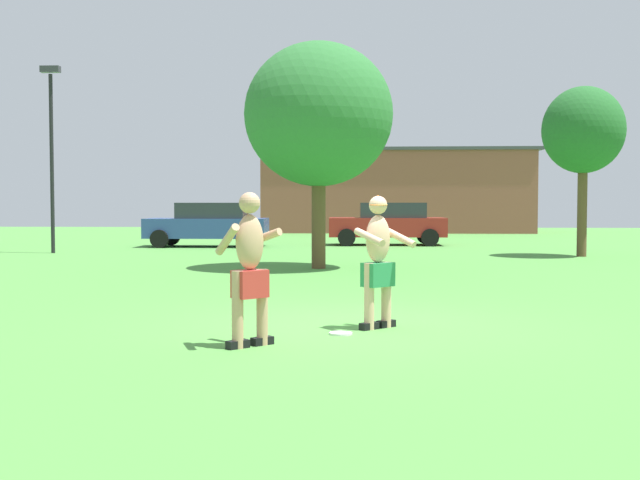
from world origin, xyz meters
name	(u,v)px	position (x,y,z in m)	size (l,w,h in m)	color
ground_plane	(352,325)	(0.00, 0.00, 0.00)	(80.00, 80.00, 0.00)	#4C8E3D
player_with_cap	(378,255)	(0.34, -0.23, 0.94)	(0.81, 0.84, 1.71)	black
player_in_red	(249,265)	(-1.12, -1.62, 0.92)	(0.79, 0.80, 1.73)	black
frisbee	(341,333)	(-0.12, -0.73, 0.01)	(0.29, 0.29, 0.03)	white
car_blue_near_post	(208,224)	(-5.52, 18.20, 0.82)	(4.33, 2.08, 1.58)	#2D478C
car_red_mid_lot	(388,223)	(0.96, 19.72, 0.82)	(4.35, 2.12, 1.58)	maroon
lamp_post	(51,139)	(-9.71, 14.36, 3.57)	(0.60, 0.24, 5.85)	black
outbuilding_behind_lot	(396,191)	(1.69, 33.05, 2.19)	(14.48, 5.49, 4.37)	brown
tree_left_field	(583,131)	(6.50, 13.73, 3.69)	(2.39, 2.39, 5.00)	brown
tree_right_field	(319,115)	(-0.99, 9.01, 3.71)	(3.58, 3.58, 5.46)	brown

